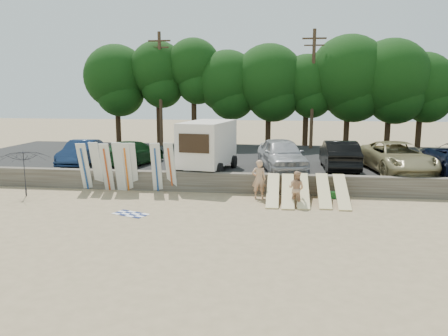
{
  "coord_description": "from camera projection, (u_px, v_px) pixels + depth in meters",
  "views": [
    {
      "loc": [
        -0.26,
        -18.52,
        5.04
      ],
      "look_at": [
        -3.13,
        3.0,
        1.24
      ],
      "focal_mm": 35.0,
      "sensor_mm": 36.0,
      "label": 1
    }
  ],
  "objects": [
    {
      "name": "surfboard_low_0",
      "position": [
        273.0,
        190.0,
        20.28
      ],
      "size": [
        0.56,
        2.85,
        1.07
      ],
      "primitive_type": "cube",
      "rotation": [
        0.34,
        0.0,
        0.0
      ],
      "color": "beige",
      "rests_on": "ground"
    },
    {
      "name": "surfboard_upright_5",
      "position": [
        132.0,
        167.0,
        22.23
      ],
      "size": [
        0.57,
        0.75,
        2.53
      ],
      "primitive_type": "cube",
      "rotation": [
        0.25,
        0.0,
        0.1
      ],
      "color": "silver",
      "rests_on": "ground"
    },
    {
      "name": "seawall",
      "position": [
        286.0,
        184.0,
        21.77
      ],
      "size": [
        44.0,
        0.5,
        1.0
      ],
      "primitive_type": "cube",
      "color": "#6B6356",
      "rests_on": "ground"
    },
    {
      "name": "beach_umbrella",
      "position": [
        24.0,
        173.0,
        21.15
      ],
      "size": [
        3.09,
        3.12,
        2.29
      ],
      "primitive_type": "imported",
      "rotation": [
        0.0,
        0.0,
        0.27
      ],
      "color": "black",
      "rests_on": "ground"
    },
    {
      "name": "car_0",
      "position": [
        82.0,
        153.0,
        26.28
      ],
      "size": [
        1.85,
        4.55,
        1.47
      ],
      "primitive_type": "imported",
      "rotation": [
        0.0,
        0.0,
        0.07
      ],
      "color": "#142648",
      "rests_on": "parking_lot"
    },
    {
      "name": "surfboard_low_3",
      "position": [
        324.0,
        190.0,
        20.13
      ],
      "size": [
        0.56,
        2.84,
        1.1
      ],
      "primitive_type": "cube",
      "rotation": [
        0.35,
        0.0,
        0.0
      ],
      "color": "beige",
      "rests_on": "ground"
    },
    {
      "name": "surfboard_upright_6",
      "position": [
        156.0,
        168.0,
        22.0
      ],
      "size": [
        0.53,
        0.65,
        2.55
      ],
      "primitive_type": "cube",
      "rotation": [
        0.22,
        0.0,
        0.04
      ],
      "color": "silver",
      "rests_on": "ground"
    },
    {
      "name": "utility_poles",
      "position": [
        313.0,
        87.0,
        33.35
      ],
      "size": [
        25.8,
        0.26,
        9.0
      ],
      "color": "#473321",
      "rests_on": "parking_lot"
    },
    {
      "name": "surfboard_low_2",
      "position": [
        303.0,
        190.0,
        20.12
      ],
      "size": [
        0.56,
        2.84,
        1.11
      ],
      "primitive_type": "cube",
      "rotation": [
        0.36,
        0.0,
        0.0
      ],
      "color": "beige",
      "rests_on": "ground"
    },
    {
      "name": "box_trailer",
      "position": [
        208.0,
        143.0,
        24.05
      ],
      "size": [
        2.99,
        4.59,
        2.74
      ],
      "rotation": [
        0.0,
        0.0,
        -0.16
      ],
      "color": "silver",
      "rests_on": "parking_lot"
    },
    {
      "name": "beachgoer_a",
      "position": [
        259.0,
        179.0,
        20.82
      ],
      "size": [
        0.73,
        0.52,
        1.86
      ],
      "primitive_type": "imported",
      "rotation": [
        0.0,
        0.0,
        3.26
      ],
      "color": "tan",
      "rests_on": "ground"
    },
    {
      "name": "surfboard_upright_4",
      "position": [
        127.0,
        167.0,
        22.17
      ],
      "size": [
        0.55,
        0.72,
        2.54
      ],
      "primitive_type": "cube",
      "rotation": [
        0.24,
        0.0,
        0.08
      ],
      "color": "silver",
      "rests_on": "ground"
    },
    {
      "name": "surfboard_low_1",
      "position": [
        288.0,
        191.0,
        20.11
      ],
      "size": [
        0.56,
        2.85,
        1.08
      ],
      "primitive_type": "cube",
      "rotation": [
        0.35,
        0.0,
        0.0
      ],
      "color": "beige",
      "rests_on": "ground"
    },
    {
      "name": "surfboard_upright_3",
      "position": [
        119.0,
        167.0,
        22.18
      ],
      "size": [
        0.54,
        0.63,
        2.56
      ],
      "primitive_type": "cube",
      "rotation": [
        0.21,
        0.0,
        -0.06
      ],
      "color": "silver",
      "rests_on": "ground"
    },
    {
      "name": "surfboard_upright_7",
      "position": [
        171.0,
        167.0,
        22.01
      ],
      "size": [
        0.59,
        0.67,
        2.56
      ],
      "primitive_type": "cube",
      "rotation": [
        0.21,
        0.0,
        -0.17
      ],
      "color": "silver",
      "rests_on": "ground"
    },
    {
      "name": "surfboard_low_4",
      "position": [
        342.0,
        191.0,
        19.93
      ],
      "size": [
        0.56,
        2.84,
        1.1
      ],
      "primitive_type": "cube",
      "rotation": [
        0.35,
        0.0,
        0.0
      ],
      "color": "beige",
      "rests_on": "ground"
    },
    {
      "name": "cooler",
      "position": [
        333.0,
        195.0,
        20.95
      ],
      "size": [
        0.4,
        0.33,
        0.32
      ],
      "primitive_type": "cube",
      "rotation": [
        0.0,
        0.0,
        0.09
      ],
      "color": "#238230",
      "rests_on": "ground"
    },
    {
      "name": "car_2",
      "position": [
        282.0,
        155.0,
        24.21
      ],
      "size": [
        3.23,
        5.64,
        1.81
      ],
      "primitive_type": "imported",
      "rotation": [
        0.0,
        0.0,
        0.22
      ],
      "color": "#AFAFB4",
      "rests_on": "parking_lot"
    },
    {
      "name": "surfboard_upright_0",
      "position": [
        84.0,
        167.0,
        22.39
      ],
      "size": [
        0.54,
        0.86,
        2.5
      ],
      "primitive_type": "cube",
      "rotation": [
        0.3,
        0.0,
        0.05
      ],
      "color": "silver",
      "rests_on": "ground"
    },
    {
      "name": "surfboard_upright_1",
      "position": [
        97.0,
        166.0,
        22.48
      ],
      "size": [
        0.54,
        0.72,
        2.54
      ],
      "primitive_type": "cube",
      "rotation": [
        0.25,
        0.0,
        -0.06
      ],
      "color": "silver",
      "rests_on": "ground"
    },
    {
      "name": "surfboard_upright_2",
      "position": [
        107.0,
        167.0,
        22.19
      ],
      "size": [
        0.54,
        0.82,
        2.51
      ],
      "primitive_type": "cube",
      "rotation": [
        0.29,
        0.0,
        0.05
      ],
      "color": "silver",
      "rests_on": "ground"
    },
    {
      "name": "beachgoer_b",
      "position": [
        296.0,
        188.0,
        19.46
      ],
      "size": [
        0.96,
        0.88,
        1.58
      ],
      "primitive_type": "imported",
      "rotation": [
        0.0,
        0.0,
        2.67
      ],
      "color": "tan",
      "rests_on": "ground"
    },
    {
      "name": "parking_lot",
      "position": [
        285.0,
        163.0,
        29.11
      ],
      "size": [
        44.0,
        14.5,
        0.7
      ],
      "primitive_type": "cube",
      "color": "#282828",
      "rests_on": "ground"
    },
    {
      "name": "car_4",
      "position": [
        397.0,
        157.0,
        23.66
      ],
      "size": [
        3.49,
        6.28,
        1.66
      ],
      "primitive_type": "imported",
      "rotation": [
        0.0,
        0.0,
        0.13
      ],
      "color": "#978B60",
      "rests_on": "parking_lot"
    },
    {
      "name": "treeline",
      "position": [
        292.0,
        78.0,
        34.93
      ],
      "size": [
        33.34,
        6.55,
        8.79
      ],
      "color": "#382616",
      "rests_on": "parking_lot"
    },
    {
      "name": "ground",
      "position": [
        286.0,
        210.0,
        18.92
      ],
      "size": [
        120.0,
        120.0,
        0.0
      ],
      "primitive_type": "plane",
      "color": "tan",
      "rests_on": "ground"
    },
    {
      "name": "gear_bag",
      "position": [
        288.0,
        195.0,
        21.23
      ],
      "size": [
        0.31,
        0.26,
        0.22
      ],
      "primitive_type": "cube",
      "rotation": [
        0.0,
        0.0,
        0.03
      ],
      "color": "#BF6916",
      "rests_on": "ground"
    },
    {
      "name": "car_3",
      "position": [
        339.0,
        155.0,
        24.59
      ],
      "size": [
        1.82,
        5.06,
        1.66
      ],
      "primitive_type": "imported",
      "rotation": [
        0.0,
        0.0,
        3.15
      ],
      "color": "black",
      "rests_on": "parking_lot"
    },
    {
      "name": "car_1",
      "position": [
        133.0,
        153.0,
        26.29
      ],
      "size": [
        3.1,
        5.32,
        1.45
      ],
      "primitive_type": "imported",
      "rotation": [
        0.0,
        0.0,
        2.92
      ],
      "color": "#143819",
      "rests_on": "parking_lot"
    },
    {
      "name": "beach_towel",
      "position": [
        131.0,
        214.0,
        18.24
      ],
      "size": [
        1.95,
        1.95,
        0.0
      ],
      "primitive_type": "plane",
      "rotation": [
        0.0,
        0.0,
        -0.38
      ],
      "color": "white",
      "rests_on": "ground"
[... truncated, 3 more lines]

